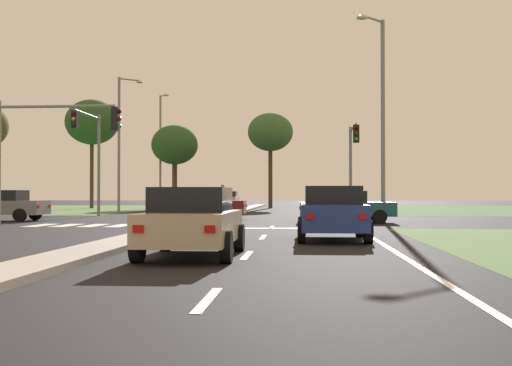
{
  "coord_description": "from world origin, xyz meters",
  "views": [
    {
      "loc": [
        4.68,
        -2.42,
        1.35
      ],
      "look_at": [
        2.25,
        32.74,
        1.93
      ],
      "focal_mm": 46.0,
      "sensor_mm": 36.0,
      "label": 1
    }
  ],
  "objects_px": {
    "car_maroon_third": "(203,205)",
    "street_lamp_fourth": "(161,146)",
    "car_silver_near": "(229,199)",
    "car_blue_fourth": "(332,213)",
    "treeline_fourth": "(270,133)",
    "car_beige_sixth": "(193,221)",
    "street_lamp_third": "(121,138)",
    "car_grey_fifth": "(0,205)",
    "street_lamp_second": "(381,110)",
    "treeline_third": "(175,145)",
    "car_teal_second": "(346,207)",
    "traffic_signal_far_left": "(90,145)",
    "traffic_signal_far_right": "(353,153)",
    "pedestrian_at_median": "(223,195)",
    "traffic_signal_near_left": "(46,138)",
    "treeline_second": "(92,122)"
  },
  "relations": [
    {
      "from": "street_lamp_second",
      "to": "car_maroon_third",
      "type": "bearing_deg",
      "value": 165.59
    },
    {
      "from": "traffic_signal_far_right",
      "to": "traffic_signal_near_left",
      "type": "bearing_deg",
      "value": -138.78
    },
    {
      "from": "traffic_signal_far_left",
      "to": "street_lamp_second",
      "type": "bearing_deg",
      "value": -20.31
    },
    {
      "from": "pedestrian_at_median",
      "to": "car_silver_near",
      "type": "bearing_deg",
      "value": -116.55
    },
    {
      "from": "car_silver_near",
      "to": "treeline_fourth",
      "type": "distance_m",
      "value": 7.62
    },
    {
      "from": "car_maroon_third",
      "to": "traffic_signal_far_right",
      "type": "bearing_deg",
      "value": -65.56
    },
    {
      "from": "treeline_third",
      "to": "car_teal_second",
      "type": "bearing_deg",
      "value": -65.35
    },
    {
      "from": "car_beige_sixth",
      "to": "pedestrian_at_median",
      "type": "xyz_separation_m",
      "value": [
        -2.55,
        26.61,
        0.5
      ]
    },
    {
      "from": "car_silver_near",
      "to": "treeline_third",
      "type": "height_order",
      "value": "treeline_third"
    },
    {
      "from": "car_maroon_third",
      "to": "traffic_signal_near_left",
      "type": "xyz_separation_m",
      "value": [
        -5.2,
        -7.94,
        2.81
      ]
    },
    {
      "from": "car_silver_near",
      "to": "car_blue_fourth",
      "type": "bearing_deg",
      "value": 100.28
    },
    {
      "from": "car_teal_second",
      "to": "pedestrian_at_median",
      "type": "distance_m",
      "value": 12.2
    },
    {
      "from": "traffic_signal_far_right",
      "to": "street_lamp_fourth",
      "type": "distance_m",
      "value": 28.52
    },
    {
      "from": "car_maroon_third",
      "to": "traffic_signal_near_left",
      "type": "height_order",
      "value": "traffic_signal_near_left"
    },
    {
      "from": "car_beige_sixth",
      "to": "street_lamp_third",
      "type": "height_order",
      "value": "street_lamp_third"
    },
    {
      "from": "treeline_second",
      "to": "car_grey_fifth",
      "type": "bearing_deg",
      "value": -80.78
    },
    {
      "from": "pedestrian_at_median",
      "to": "car_teal_second",
      "type": "bearing_deg",
      "value": 92.8
    },
    {
      "from": "street_lamp_second",
      "to": "treeline_third",
      "type": "xyz_separation_m",
      "value": [
        -15.7,
        29.47,
        0.57
      ]
    },
    {
      "from": "treeline_fourth",
      "to": "car_blue_fourth",
      "type": "bearing_deg",
      "value": -84.86
    },
    {
      "from": "car_grey_fifth",
      "to": "street_lamp_second",
      "type": "xyz_separation_m",
      "value": [
        18.74,
        -0.09,
        4.57
      ]
    },
    {
      "from": "street_lamp_third",
      "to": "street_lamp_fourth",
      "type": "distance_m",
      "value": 13.86
    },
    {
      "from": "car_silver_near",
      "to": "car_maroon_third",
      "type": "distance_m",
      "value": 28.75
    },
    {
      "from": "car_beige_sixth",
      "to": "treeline_second",
      "type": "distance_m",
      "value": 49.75
    },
    {
      "from": "car_teal_second",
      "to": "pedestrian_at_median",
      "type": "xyz_separation_m",
      "value": [
        -6.95,
        10.01,
        0.5
      ]
    },
    {
      "from": "street_lamp_second",
      "to": "treeline_fourth",
      "type": "bearing_deg",
      "value": 102.72
    },
    {
      "from": "car_teal_second",
      "to": "traffic_signal_far_left",
      "type": "distance_m",
      "value": 16.33
    },
    {
      "from": "car_grey_fifth",
      "to": "street_lamp_fourth",
      "type": "bearing_deg",
      "value": -3.39
    },
    {
      "from": "car_beige_sixth",
      "to": "car_maroon_third",
      "type": "bearing_deg",
      "value": 97.99
    },
    {
      "from": "traffic_signal_far_left",
      "to": "street_lamp_fourth",
      "type": "height_order",
      "value": "street_lamp_fourth"
    },
    {
      "from": "traffic_signal_far_left",
      "to": "traffic_signal_far_right",
      "type": "relative_size",
      "value": 1.16
    },
    {
      "from": "car_grey_fifth",
      "to": "street_lamp_third",
      "type": "height_order",
      "value": "street_lamp_third"
    },
    {
      "from": "car_maroon_third",
      "to": "treeline_fourth",
      "type": "bearing_deg",
      "value": -4.69
    },
    {
      "from": "car_teal_second",
      "to": "pedestrian_at_median",
      "type": "height_order",
      "value": "pedestrian_at_median"
    },
    {
      "from": "car_maroon_third",
      "to": "pedestrian_at_median",
      "type": "relative_size",
      "value": 2.47
    },
    {
      "from": "traffic_signal_near_left",
      "to": "pedestrian_at_median",
      "type": "relative_size",
      "value": 2.82
    },
    {
      "from": "car_teal_second",
      "to": "car_beige_sixth",
      "type": "xyz_separation_m",
      "value": [
        -4.4,
        -16.6,
        0.0
      ]
    },
    {
      "from": "car_maroon_third",
      "to": "street_lamp_fourth",
      "type": "xyz_separation_m",
      "value": [
        -8.09,
        27.07,
        5.06
      ]
    },
    {
      "from": "car_silver_near",
      "to": "street_lamp_fourth",
      "type": "xyz_separation_m",
      "value": [
        -6.24,
        -1.62,
        5.03
      ]
    },
    {
      "from": "car_blue_fourth",
      "to": "street_lamp_fourth",
      "type": "xyz_separation_m",
      "value": [
        -14.11,
        41.74,
        5.04
      ]
    },
    {
      "from": "street_lamp_third",
      "to": "treeline_fourth",
      "type": "distance_m",
      "value": 17.5
    },
    {
      "from": "car_blue_fourth",
      "to": "car_beige_sixth",
      "type": "distance_m",
      "value": 6.13
    },
    {
      "from": "traffic_signal_far_left",
      "to": "traffic_signal_near_left",
      "type": "relative_size",
      "value": 1.19
    },
    {
      "from": "car_beige_sixth",
      "to": "street_lamp_fourth",
      "type": "distance_m",
      "value": 48.47
    },
    {
      "from": "car_maroon_third",
      "to": "traffic_signal_far_right",
      "type": "distance_m",
      "value": 9.27
    },
    {
      "from": "car_beige_sixth",
      "to": "pedestrian_at_median",
      "type": "relative_size",
      "value": 2.29
    },
    {
      "from": "car_teal_second",
      "to": "traffic_signal_far_left",
      "type": "height_order",
      "value": "traffic_signal_far_left"
    },
    {
      "from": "street_lamp_third",
      "to": "treeline_third",
      "type": "height_order",
      "value": "street_lamp_third"
    },
    {
      "from": "car_silver_near",
      "to": "treeline_second",
      "type": "height_order",
      "value": "treeline_second"
    },
    {
      "from": "car_maroon_third",
      "to": "treeline_second",
      "type": "xyz_separation_m",
      "value": [
        -14.44,
        26.22,
        7.25
      ]
    },
    {
      "from": "traffic_signal_far_right",
      "to": "street_lamp_fourth",
      "type": "relative_size",
      "value": 0.5
    }
  ]
}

